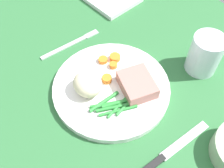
# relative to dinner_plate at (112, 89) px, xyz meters

# --- Properties ---
(dining_table) EXTENTS (1.20, 0.90, 0.02)m
(dining_table) POSITION_rel_dinner_plate_xyz_m (-0.00, 0.00, -0.02)
(dining_table) COLOR #2D6B38
(dining_table) RESTS_ON ground
(dinner_plate) EXTENTS (0.26, 0.26, 0.02)m
(dinner_plate) POSITION_rel_dinner_plate_xyz_m (0.00, 0.00, 0.00)
(dinner_plate) COLOR white
(dinner_plate) RESTS_ON dining_table
(meat_portion) EXTENTS (0.10, 0.08, 0.03)m
(meat_portion) POSITION_rel_dinner_plate_xyz_m (0.03, 0.04, 0.02)
(meat_portion) COLOR #B2756B
(meat_portion) RESTS_ON dinner_plate
(mashed_potatoes) EXTENTS (0.07, 0.06, 0.04)m
(mashed_potatoes) POSITION_rel_dinner_plate_xyz_m (-0.02, -0.05, 0.03)
(mashed_potatoes) COLOR beige
(mashed_potatoes) RESTS_ON dinner_plate
(carrot_slices) EXTENTS (0.07, 0.07, 0.01)m
(carrot_slices) POSITION_rel_dinner_plate_xyz_m (-0.05, 0.03, 0.01)
(carrot_slices) COLOR orange
(carrot_slices) RESTS_ON dinner_plate
(green_beans) EXTENTS (0.06, 0.09, 0.01)m
(green_beans) POSITION_rel_dinner_plate_xyz_m (0.04, -0.03, 0.01)
(green_beans) COLOR #2D8C38
(green_beans) RESTS_ON dinner_plate
(fork) EXTENTS (0.01, 0.17, 0.00)m
(fork) POSITION_rel_dinner_plate_xyz_m (-0.18, -0.00, -0.01)
(fork) COLOR silver
(fork) RESTS_ON dining_table
(knife) EXTENTS (0.02, 0.21, 0.01)m
(knife) POSITION_rel_dinner_plate_xyz_m (0.18, -0.00, -0.01)
(knife) COLOR black
(knife) RESTS_ON dining_table
(water_glass) EXTENTS (0.07, 0.07, 0.09)m
(water_glass) POSITION_rel_dinner_plate_xyz_m (0.07, 0.21, 0.03)
(water_glass) COLOR silver
(water_glass) RESTS_ON dining_table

